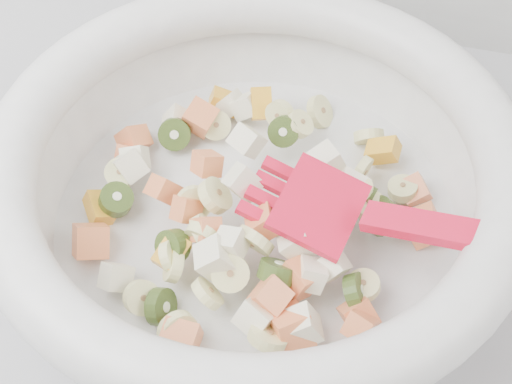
# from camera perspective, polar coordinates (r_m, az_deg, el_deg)

# --- Properties ---
(mixing_bowl) EXTENTS (0.47, 0.38, 0.12)m
(mixing_bowl) POSITION_cam_1_polar(r_m,az_deg,el_deg) (0.55, 0.03, 0.64)
(mixing_bowl) COLOR white
(mixing_bowl) RESTS_ON counter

